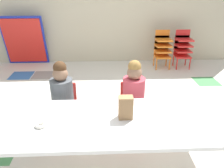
% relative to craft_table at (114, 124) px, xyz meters
% --- Properties ---
extents(ground_plane, '(6.19, 5.37, 0.02)m').
position_rel_craft_table_xyz_m(ground_plane, '(0.05, 0.73, -0.54)').
color(ground_plane, silver).
extents(craft_table, '(2.10, 0.81, 0.57)m').
position_rel_craft_table_xyz_m(craft_table, '(0.00, 0.00, 0.00)').
color(craft_table, white).
rests_on(craft_table, ground_plane).
extents(seated_child_near_camera, '(0.32, 0.32, 0.92)m').
position_rel_craft_table_xyz_m(seated_child_near_camera, '(-0.58, 0.63, 0.03)').
color(seated_child_near_camera, red).
rests_on(seated_child_near_camera, ground_plane).
extents(seated_child_middle_seat, '(0.34, 0.34, 0.92)m').
position_rel_craft_table_xyz_m(seated_child_middle_seat, '(0.26, 0.63, 0.03)').
color(seated_child_middle_seat, red).
rests_on(seated_child_middle_seat, ground_plane).
extents(kid_chair_orange_stack, '(0.32, 0.30, 0.80)m').
position_rel_craft_table_xyz_m(kid_chair_orange_stack, '(1.18, 2.89, -0.07)').
color(kid_chair_orange_stack, orange).
rests_on(kid_chair_orange_stack, ground_plane).
extents(kid_chair_red_stack, '(0.32, 0.30, 0.80)m').
position_rel_craft_table_xyz_m(kid_chair_red_stack, '(1.62, 2.89, -0.07)').
color(kid_chair_red_stack, red).
rests_on(kid_chair_red_stack, ground_plane).
extents(folded_activity_table, '(0.90, 0.29, 1.09)m').
position_rel_craft_table_xyz_m(folded_activity_table, '(-1.80, 3.21, 0.01)').
color(folded_activity_table, '#1E33BF').
rests_on(folded_activity_table, ground_plane).
extents(paper_bag_brown, '(0.13, 0.09, 0.22)m').
position_rel_craft_table_xyz_m(paper_bag_brown, '(0.11, 0.03, 0.15)').
color(paper_bag_brown, '#9E754C').
rests_on(paper_bag_brown, craft_table).
extents(paper_plate_near_edge, '(0.18, 0.18, 0.01)m').
position_rel_craft_table_xyz_m(paper_plate_near_edge, '(-0.65, -0.08, 0.04)').
color(paper_plate_near_edge, white).
rests_on(paper_plate_near_edge, craft_table).
extents(donut_powdered_on_plate, '(0.10, 0.10, 0.03)m').
position_rel_craft_table_xyz_m(donut_powdered_on_plate, '(-0.65, -0.08, 0.06)').
color(donut_powdered_on_plate, white).
rests_on(donut_powdered_on_plate, craft_table).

